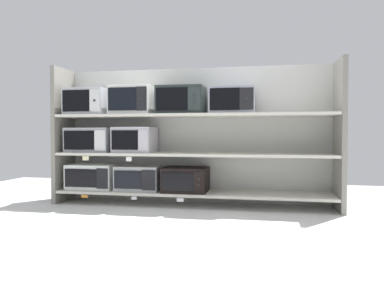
{
  "coord_description": "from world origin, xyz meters",
  "views": [
    {
      "loc": [
        0.75,
        -4.01,
        0.8
      ],
      "look_at": [
        0.0,
        0.0,
        0.69
      ],
      "focal_mm": 34.2,
      "sensor_mm": 36.0,
      "label": 1
    }
  ],
  "objects_px": {
    "microwave_0": "(92,177)",
    "microwave_8": "(232,101)",
    "microwave_4": "(135,140)",
    "microwave_2": "(186,179)",
    "microwave_3": "(91,140)",
    "microwave_6": "(133,100)",
    "microwave_1": "(139,178)",
    "microwave_7": "(181,100)",
    "microwave_5": "(89,102)"
  },
  "relations": [
    {
      "from": "microwave_0",
      "to": "microwave_8",
      "type": "xyz_separation_m",
      "value": [
        1.64,
        -0.0,
        0.86
      ]
    },
    {
      "from": "microwave_8",
      "to": "microwave_4",
      "type": "bearing_deg",
      "value": 179.98
    },
    {
      "from": "microwave_0",
      "to": "microwave_8",
      "type": "height_order",
      "value": "microwave_8"
    },
    {
      "from": "microwave_2",
      "to": "microwave_3",
      "type": "relative_size",
      "value": 0.93
    },
    {
      "from": "microwave_6",
      "to": "microwave_1",
      "type": "bearing_deg",
      "value": 0.19
    },
    {
      "from": "microwave_0",
      "to": "microwave_4",
      "type": "bearing_deg",
      "value": -0.01
    },
    {
      "from": "microwave_2",
      "to": "microwave_7",
      "type": "xyz_separation_m",
      "value": [
        -0.05,
        -0.0,
        0.89
      ]
    },
    {
      "from": "microwave_4",
      "to": "microwave_7",
      "type": "xyz_separation_m",
      "value": [
        0.54,
        -0.0,
        0.44
      ]
    },
    {
      "from": "microwave_4",
      "to": "microwave_5",
      "type": "xyz_separation_m",
      "value": [
        -0.57,
        -0.0,
        0.44
      ]
    },
    {
      "from": "microwave_2",
      "to": "microwave_4",
      "type": "bearing_deg",
      "value": -180.0
    },
    {
      "from": "microwave_8",
      "to": "microwave_7",
      "type": "bearing_deg",
      "value": 180.0
    },
    {
      "from": "microwave_3",
      "to": "microwave_4",
      "type": "xyz_separation_m",
      "value": [
        0.54,
        0.0,
        0.0
      ]
    },
    {
      "from": "microwave_1",
      "to": "microwave_5",
      "type": "xyz_separation_m",
      "value": [
        -0.62,
        -0.0,
        0.88
      ]
    },
    {
      "from": "microwave_1",
      "to": "microwave_4",
      "type": "relative_size",
      "value": 1.13
    },
    {
      "from": "microwave_2",
      "to": "microwave_4",
      "type": "xyz_separation_m",
      "value": [
        -0.6,
        -0.0,
        0.44
      ]
    },
    {
      "from": "microwave_2",
      "to": "microwave_7",
      "type": "height_order",
      "value": "microwave_7"
    },
    {
      "from": "microwave_2",
      "to": "microwave_8",
      "type": "relative_size",
      "value": 1.02
    },
    {
      "from": "microwave_1",
      "to": "microwave_6",
      "type": "relative_size",
      "value": 1.07
    },
    {
      "from": "microwave_1",
      "to": "microwave_3",
      "type": "xyz_separation_m",
      "value": [
        -0.59,
        -0.0,
        0.44
      ]
    },
    {
      "from": "microwave_5",
      "to": "microwave_8",
      "type": "distance_m",
      "value": 1.68
    },
    {
      "from": "microwave_2",
      "to": "microwave_8",
      "type": "bearing_deg",
      "value": -0.03
    },
    {
      "from": "microwave_7",
      "to": "microwave_8",
      "type": "distance_m",
      "value": 0.57
    },
    {
      "from": "microwave_2",
      "to": "microwave_6",
      "type": "xyz_separation_m",
      "value": [
        -0.62,
        -0.0,
        0.89
      ]
    },
    {
      "from": "microwave_0",
      "to": "microwave_1",
      "type": "xyz_separation_m",
      "value": [
        0.58,
        -0.0,
        -0.0
      ]
    },
    {
      "from": "microwave_0",
      "to": "microwave_5",
      "type": "height_order",
      "value": "microwave_5"
    },
    {
      "from": "microwave_4",
      "to": "microwave_8",
      "type": "xyz_separation_m",
      "value": [
        1.11,
        -0.0,
        0.43
      ]
    },
    {
      "from": "microwave_1",
      "to": "microwave_6",
      "type": "distance_m",
      "value": 0.89
    },
    {
      "from": "microwave_3",
      "to": "microwave_8",
      "type": "xyz_separation_m",
      "value": [
        1.66,
        -0.0,
        0.43
      ]
    },
    {
      "from": "microwave_5",
      "to": "microwave_7",
      "type": "height_order",
      "value": "microwave_7"
    },
    {
      "from": "microwave_4",
      "to": "microwave_8",
      "type": "height_order",
      "value": "microwave_8"
    },
    {
      "from": "microwave_2",
      "to": "microwave_3",
      "type": "height_order",
      "value": "microwave_3"
    },
    {
      "from": "microwave_0",
      "to": "microwave_8",
      "type": "distance_m",
      "value": 1.86
    },
    {
      "from": "microwave_4",
      "to": "microwave_7",
      "type": "distance_m",
      "value": 0.7
    },
    {
      "from": "microwave_6",
      "to": "microwave_8",
      "type": "xyz_separation_m",
      "value": [
        1.14,
        -0.0,
        -0.02
      ]
    },
    {
      "from": "microwave_1",
      "to": "microwave_5",
      "type": "relative_size",
      "value": 1.06
    },
    {
      "from": "microwave_5",
      "to": "microwave_6",
      "type": "height_order",
      "value": "microwave_6"
    },
    {
      "from": "microwave_1",
      "to": "microwave_2",
      "type": "distance_m",
      "value": 0.55
    },
    {
      "from": "microwave_4",
      "to": "microwave_6",
      "type": "distance_m",
      "value": 0.45
    },
    {
      "from": "microwave_1",
      "to": "microwave_7",
      "type": "distance_m",
      "value": 1.01
    },
    {
      "from": "microwave_2",
      "to": "microwave_7",
      "type": "bearing_deg",
      "value": -179.72
    },
    {
      "from": "microwave_7",
      "to": "microwave_8",
      "type": "height_order",
      "value": "microwave_7"
    },
    {
      "from": "microwave_1",
      "to": "microwave_6",
      "type": "height_order",
      "value": "microwave_6"
    },
    {
      "from": "microwave_2",
      "to": "microwave_5",
      "type": "height_order",
      "value": "microwave_5"
    },
    {
      "from": "microwave_2",
      "to": "microwave_7",
      "type": "relative_size",
      "value": 0.94
    },
    {
      "from": "microwave_4",
      "to": "microwave_3",
      "type": "bearing_deg",
      "value": -179.99
    },
    {
      "from": "microwave_0",
      "to": "microwave_4",
      "type": "distance_m",
      "value": 0.69
    },
    {
      "from": "microwave_1",
      "to": "microwave_4",
      "type": "distance_m",
      "value": 0.44
    },
    {
      "from": "microwave_2",
      "to": "microwave_6",
      "type": "distance_m",
      "value": 1.09
    },
    {
      "from": "microwave_1",
      "to": "microwave_4",
      "type": "bearing_deg",
      "value": -179.92
    },
    {
      "from": "microwave_0",
      "to": "microwave_1",
      "type": "bearing_deg",
      "value": -0.0
    }
  ]
}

